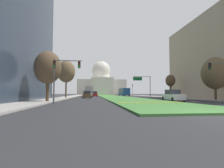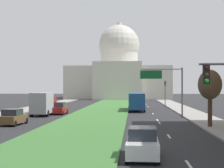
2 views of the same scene
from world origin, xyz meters
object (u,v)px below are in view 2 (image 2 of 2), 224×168
at_px(overhead_guide_sign, 166,82).
at_px(sedan_midblock, 13,117).
at_px(street_tree_right_mid, 210,85).
at_px(sedan_lead_stopped, 143,144).
at_px(capitol_building, 119,74).
at_px(sedan_distant, 59,109).
at_px(box_truck_delivery, 43,104).
at_px(traffic_light_far_right, 165,90).
at_px(city_bus, 137,100).

distance_m(overhead_guide_sign, sedan_midblock, 19.87).
distance_m(street_tree_right_mid, sedan_lead_stopped, 17.04).
distance_m(capitol_building, overhead_guide_sign, 77.05).
relative_size(overhead_guide_sign, sedan_distant, 1.56).
xyz_separation_m(sedan_lead_stopped, box_truck_delivery, (-13.02, 28.79, 0.87)).
height_order(capitol_building, sedan_lead_stopped, capitol_building).
xyz_separation_m(traffic_light_far_right, overhead_guide_sign, (-1.85, -22.83, 1.33)).
distance_m(sedan_lead_stopped, sedan_distant, 33.28).
xyz_separation_m(overhead_guide_sign, box_truck_delivery, (-16.73, 2.43, -2.97)).
distance_m(street_tree_right_mid, sedan_midblock, 20.49).
relative_size(sedan_distant, city_bus, 0.38).
height_order(overhead_guide_sign, sedan_midblock, overhead_guide_sign).
bearing_deg(capitol_building, sedan_midblock, -95.14).
relative_size(traffic_light_far_right, city_bus, 0.47).
bearing_deg(city_bus, street_tree_right_mid, -74.15).
bearing_deg(traffic_light_far_right, overhead_guide_sign, -94.62).
bearing_deg(sedan_lead_stopped, sedan_midblock, 128.36).
distance_m(overhead_guide_sign, sedan_distant, 16.25).
bearing_deg(overhead_guide_sign, capitol_building, 96.84).
height_order(capitol_building, city_bus, capitol_building).
xyz_separation_m(capitol_building, traffic_light_far_right, (11.01, -53.58, -5.12)).
relative_size(traffic_light_far_right, box_truck_delivery, 0.81).
distance_m(street_tree_right_mid, box_truck_delivery, 24.29).
relative_size(capitol_building, box_truck_delivery, 5.30).
height_order(street_tree_right_mid, sedan_midblock, street_tree_right_mid).
bearing_deg(sedan_lead_stopped, sedan_distant, 109.82).
height_order(capitol_building, box_truck_delivery, capitol_building).
relative_size(box_truck_delivery, city_bus, 0.58).
bearing_deg(street_tree_right_mid, overhead_guide_sign, 106.19).
xyz_separation_m(capitol_building, city_bus, (5.45, -63.07, -6.66)).
bearing_deg(street_tree_right_mid, sedan_distant, 138.53).
bearing_deg(overhead_guide_sign, street_tree_right_mid, -73.81).
bearing_deg(traffic_light_far_right, sedan_distant, -133.28).
distance_m(street_tree_right_mid, sedan_distant, 24.57).
height_order(sedan_midblock, box_truck_delivery, box_truck_delivery).
height_order(overhead_guide_sign, city_bus, overhead_guide_sign).
bearing_deg(sedan_distant, box_truck_delivery, -124.50).
bearing_deg(sedan_lead_stopped, overhead_guide_sign, 81.98).
bearing_deg(capitol_building, sedan_distant, -94.67).
distance_m(capitol_building, traffic_light_far_right, 54.94).
xyz_separation_m(sedan_distant, box_truck_delivery, (-1.73, -2.52, 0.86)).
xyz_separation_m(capitol_building, sedan_lead_stopped, (5.45, -102.78, -7.63)).
xyz_separation_m(capitol_building, street_tree_right_mid, (12.41, -87.58, -4.28)).
distance_m(box_truck_delivery, city_bus, 16.98).
bearing_deg(street_tree_right_mid, sedan_lead_stopped, -114.61).
bearing_deg(sedan_distant, sedan_lead_stopped, -70.18).
xyz_separation_m(street_tree_right_mid, sedan_midblock, (-20.16, 1.49, -3.36)).
bearing_deg(sedan_distant, capitol_building, 85.33).
height_order(sedan_distant, box_truck_delivery, box_truck_delivery).
bearing_deg(overhead_guide_sign, sedan_lead_stopped, -98.02).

